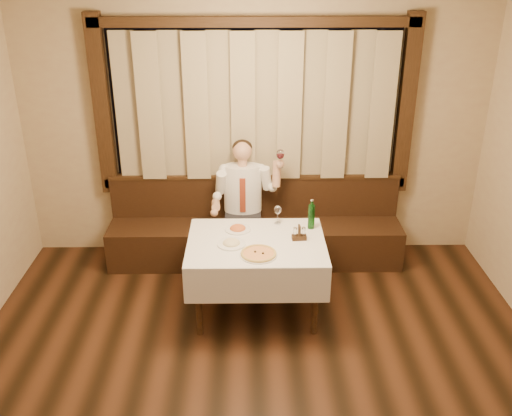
{
  "coord_description": "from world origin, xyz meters",
  "views": [
    {
      "loc": [
        -0.07,
        -2.94,
        3.22
      ],
      "look_at": [
        0.0,
        1.9,
        1.0
      ],
      "focal_mm": 40.0,
      "sensor_mm": 36.0,
      "label": 1
    }
  ],
  "objects_px": {
    "pasta_red": "(238,227)",
    "pasta_cream": "(231,241)",
    "dining_table": "(256,251)",
    "seated_man": "(243,195)",
    "pizza": "(258,254)",
    "cruet_caddy": "(299,235)",
    "banquette": "(255,233)",
    "green_bottle": "(311,216)"
  },
  "relations": [
    {
      "from": "dining_table",
      "to": "pizza",
      "type": "relative_size",
      "value": 3.82
    },
    {
      "from": "pizza",
      "to": "banquette",
      "type": "bearing_deg",
      "value": 90.69
    },
    {
      "from": "pizza",
      "to": "green_bottle",
      "type": "relative_size",
      "value": 1.12
    },
    {
      "from": "green_bottle",
      "to": "pasta_cream",
      "type": "bearing_deg",
      "value": -156.56
    },
    {
      "from": "pizza",
      "to": "pasta_cream",
      "type": "bearing_deg",
      "value": 140.84
    },
    {
      "from": "banquette",
      "to": "seated_man",
      "type": "height_order",
      "value": "seated_man"
    },
    {
      "from": "pizza",
      "to": "pasta_cream",
      "type": "relative_size",
      "value": 1.29
    },
    {
      "from": "cruet_caddy",
      "to": "seated_man",
      "type": "relative_size",
      "value": 0.1
    },
    {
      "from": "dining_table",
      "to": "pasta_cream",
      "type": "xyz_separation_m",
      "value": [
        -0.23,
        -0.07,
        0.14
      ]
    },
    {
      "from": "dining_table",
      "to": "cruet_caddy",
      "type": "xyz_separation_m",
      "value": [
        0.4,
        0.03,
        0.16
      ]
    },
    {
      "from": "dining_table",
      "to": "pasta_cream",
      "type": "relative_size",
      "value": 4.92
    },
    {
      "from": "pasta_red",
      "to": "cruet_caddy",
      "type": "distance_m",
      "value": 0.61
    },
    {
      "from": "pasta_red",
      "to": "seated_man",
      "type": "height_order",
      "value": "seated_man"
    },
    {
      "from": "dining_table",
      "to": "pizza",
      "type": "bearing_deg",
      "value": -86.66
    },
    {
      "from": "pizza",
      "to": "pasta_cream",
      "type": "height_order",
      "value": "pasta_cream"
    },
    {
      "from": "pasta_red",
      "to": "green_bottle",
      "type": "height_order",
      "value": "green_bottle"
    },
    {
      "from": "dining_table",
      "to": "cruet_caddy",
      "type": "relative_size",
      "value": 8.8
    },
    {
      "from": "pasta_cream",
      "to": "seated_man",
      "type": "distance_m",
      "value": 1.01
    },
    {
      "from": "pizza",
      "to": "pasta_red",
      "type": "relative_size",
      "value": 1.34
    },
    {
      "from": "pizza",
      "to": "green_bottle",
      "type": "bearing_deg",
      "value": 45.69
    },
    {
      "from": "pasta_cream",
      "to": "pasta_red",
      "type": "bearing_deg",
      "value": 79.71
    },
    {
      "from": "pizza",
      "to": "dining_table",
      "type": "bearing_deg",
      "value": 93.34
    },
    {
      "from": "banquette",
      "to": "pasta_cream",
      "type": "height_order",
      "value": "banquette"
    },
    {
      "from": "pasta_cream",
      "to": "green_bottle",
      "type": "bearing_deg",
      "value": 23.44
    },
    {
      "from": "cruet_caddy",
      "to": "seated_man",
      "type": "distance_m",
      "value": 1.05
    },
    {
      "from": "pasta_red",
      "to": "seated_man",
      "type": "relative_size",
      "value": 0.18
    },
    {
      "from": "pizza",
      "to": "cruet_caddy",
      "type": "distance_m",
      "value": 0.48
    },
    {
      "from": "pasta_red",
      "to": "banquette",
      "type": "bearing_deg",
      "value": 77.6
    },
    {
      "from": "cruet_caddy",
      "to": "pasta_red",
      "type": "bearing_deg",
      "value": 156.18
    },
    {
      "from": "seated_man",
      "to": "pizza",
      "type": "bearing_deg",
      "value": -83.32
    },
    {
      "from": "dining_table",
      "to": "pizza",
      "type": "distance_m",
      "value": 0.29
    },
    {
      "from": "dining_table",
      "to": "seated_man",
      "type": "height_order",
      "value": "seated_man"
    },
    {
      "from": "dining_table",
      "to": "green_bottle",
      "type": "distance_m",
      "value": 0.64
    },
    {
      "from": "pasta_red",
      "to": "cruet_caddy",
      "type": "relative_size",
      "value": 1.71
    },
    {
      "from": "pasta_red",
      "to": "pasta_cream",
      "type": "relative_size",
      "value": 0.96
    },
    {
      "from": "pasta_red",
      "to": "cruet_caddy",
      "type": "height_order",
      "value": "cruet_caddy"
    },
    {
      "from": "banquette",
      "to": "pasta_cream",
      "type": "distance_m",
      "value": 1.21
    },
    {
      "from": "cruet_caddy",
      "to": "pizza",
      "type": "bearing_deg",
      "value": -146.75
    },
    {
      "from": "green_bottle",
      "to": "seated_man",
      "type": "distance_m",
      "value": 0.94
    },
    {
      "from": "pasta_cream",
      "to": "green_bottle",
      "type": "distance_m",
      "value": 0.83
    },
    {
      "from": "pizza",
      "to": "pasta_red",
      "type": "bearing_deg",
      "value": 110.95
    },
    {
      "from": "green_bottle",
      "to": "cruet_caddy",
      "type": "height_order",
      "value": "green_bottle"
    }
  ]
}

